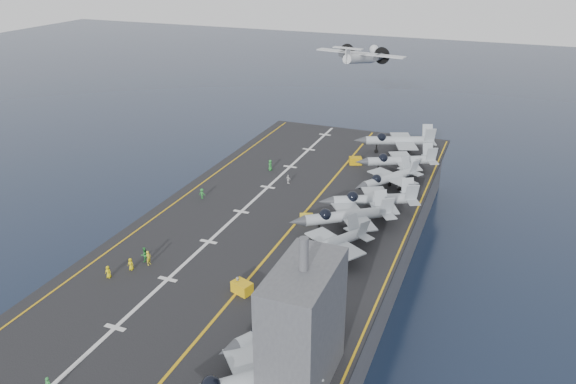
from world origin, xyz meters
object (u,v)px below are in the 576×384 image
at_px(tow_cart_a, 242,287).
at_px(transport_plane, 360,59).
at_px(island_superstructure, 303,314).
at_px(fighter_jet_0, 247,379).

xyz_separation_m(tow_cart_a, transport_plane, (-8.70, 81.75, 11.33)).
distance_m(island_superstructure, transport_plane, 94.86).
bearing_deg(transport_plane, fighter_jet_0, -80.27).
bearing_deg(fighter_jet_0, tow_cart_a, 117.74).
relative_size(island_superstructure, fighter_jet_0, 0.88).
height_order(tow_cart_a, transport_plane, transport_plane).
xyz_separation_m(island_superstructure, fighter_jet_0, (-3.57, -4.15, -5.00)).
bearing_deg(transport_plane, island_superstructure, -77.72).
distance_m(island_superstructure, fighter_jet_0, 7.42).
distance_m(tow_cart_a, transport_plane, 82.99).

